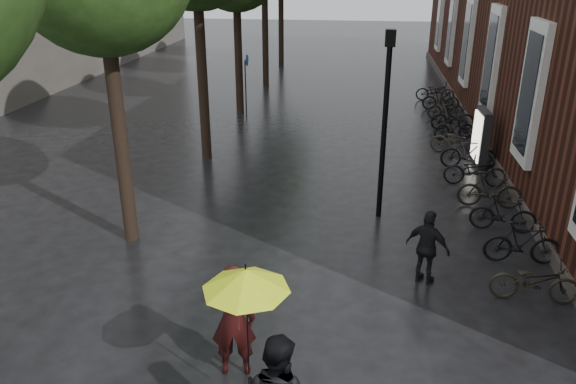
% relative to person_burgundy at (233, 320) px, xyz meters
% --- Properties ---
extents(person_burgundy, '(0.78, 0.57, 1.95)m').
position_rel_person_burgundy_xyz_m(person_burgundy, '(0.00, 0.00, 0.00)').
color(person_burgundy, black).
rests_on(person_burgundy, ground).
extents(lime_umbrella, '(1.23, 1.23, 1.80)m').
position_rel_person_burgundy_xyz_m(lime_umbrella, '(0.39, -0.72, 1.20)').
color(lime_umbrella, black).
rests_on(lime_umbrella, ground).
extents(pedestrian_walking, '(1.00, 0.80, 1.59)m').
position_rel_person_burgundy_xyz_m(pedestrian_walking, '(3.27, 3.18, -0.18)').
color(pedestrian_walking, black).
rests_on(pedestrian_walking, ground).
extents(parked_bicycles, '(2.04, 17.55, 1.03)m').
position_rel_person_burgundy_xyz_m(parked_bicycles, '(5.24, 11.06, -0.50)').
color(parked_bicycles, black).
rests_on(parked_bicycles, ground).
extents(ad_lightbox, '(0.28, 1.21, 1.83)m').
position_rel_person_burgundy_xyz_m(ad_lightbox, '(5.60, 10.66, -0.05)').
color(ad_lightbox, black).
rests_on(ad_lightbox, ground).
extents(lamp_post, '(0.24, 0.24, 4.68)m').
position_rel_person_burgundy_xyz_m(lamp_post, '(2.38, 6.31, 1.87)').
color(lamp_post, black).
rests_on(lamp_post, ground).
extents(cycle_sign, '(0.13, 0.46, 2.54)m').
position_rel_person_burgundy_xyz_m(cycle_sign, '(-3.03, 15.91, 0.71)').
color(cycle_sign, '#262628').
rests_on(cycle_sign, ground).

